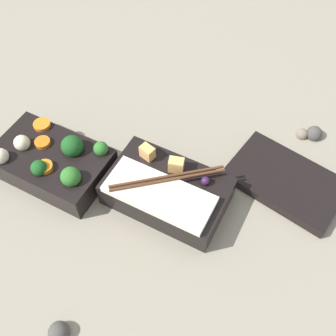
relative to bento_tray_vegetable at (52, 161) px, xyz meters
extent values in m
plane|color=gray|center=(0.10, 0.01, -0.03)|extent=(3.00, 3.00, 0.00)
cube|color=black|center=(0.00, 0.00, 0.00)|extent=(0.20, 0.13, 0.05)
sphere|color=#19511E|center=(0.01, -0.03, 0.03)|extent=(0.03, 0.03, 0.03)
sphere|color=#19511E|center=(0.03, 0.03, 0.03)|extent=(0.04, 0.04, 0.04)
sphere|color=#2D7028|center=(0.08, 0.05, 0.03)|extent=(0.03, 0.03, 0.03)
sphere|color=#2D7028|center=(0.07, -0.03, 0.03)|extent=(0.03, 0.03, 0.03)
cylinder|color=orange|center=(-0.03, 0.01, 0.02)|extent=(0.04, 0.04, 0.01)
cylinder|color=orange|center=(-0.05, 0.05, 0.02)|extent=(0.04, 0.04, 0.01)
cylinder|color=orange|center=(0.01, -0.03, 0.02)|extent=(0.03, 0.03, 0.01)
sphere|color=beige|center=(-0.07, -0.05, 0.03)|extent=(0.03, 0.03, 0.03)
sphere|color=beige|center=(-0.05, -0.01, 0.03)|extent=(0.03, 0.03, 0.03)
cube|color=black|center=(0.21, 0.04, 0.00)|extent=(0.20, 0.13, 0.05)
cube|color=silver|center=(0.21, 0.02, 0.03)|extent=(0.18, 0.07, 0.01)
cube|color=#EAB266|center=(0.15, 0.08, 0.03)|extent=(0.03, 0.02, 0.02)
cube|color=#EAB266|center=(0.21, 0.07, 0.03)|extent=(0.03, 0.02, 0.03)
sphere|color=#381942|center=(0.27, 0.07, 0.03)|extent=(0.02, 0.02, 0.02)
cylinder|color=#56331E|center=(0.21, 0.04, 0.03)|extent=(0.15, 0.13, 0.01)
cylinder|color=#56331E|center=(0.21, 0.05, 0.03)|extent=(0.15, 0.13, 0.01)
cube|color=black|center=(0.38, 0.17, -0.02)|extent=(0.22, 0.16, 0.02)
sphere|color=#474442|center=(0.40, 0.30, -0.02)|extent=(0.03, 0.03, 0.03)
sphere|color=#474442|center=(0.18, -0.23, -0.02)|extent=(0.03, 0.03, 0.03)
sphere|color=#7A6B5B|center=(0.38, 0.29, -0.02)|extent=(0.02, 0.02, 0.02)
camera|label=1|loc=(0.38, -0.27, 0.57)|focal=42.00mm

